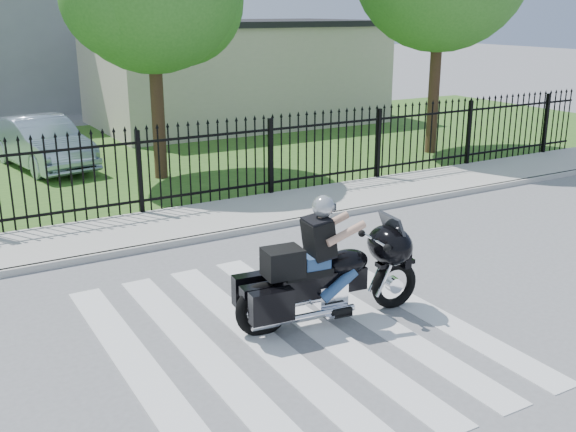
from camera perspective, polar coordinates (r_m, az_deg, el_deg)
ground at (r=8.97m, az=0.19°, el=-9.95°), size 120.00×120.00×0.00m
crosswalk at (r=8.97m, az=0.19°, el=-9.92°), size 5.00×5.50×0.01m
sidewalk at (r=13.19m, az=-10.85°, el=-0.96°), size 40.00×2.00×0.12m
curb at (r=12.29m, az=-9.28°, el=-2.22°), size 40.00×0.12×0.12m
grass_strip at (r=19.74m, az=-17.74°, el=4.39°), size 40.00×12.00×0.02m
iron_fence at (r=13.88m, az=-12.44°, el=3.46°), size 26.00×0.04×1.80m
building_low at (r=25.52m, az=-4.49°, el=11.81°), size 10.00×6.00×3.50m
building_low_roof at (r=25.42m, az=-4.59°, el=15.96°), size 10.20×6.20×0.20m
motorcycle_rider at (r=9.04m, az=3.24°, el=-4.56°), size 2.75×1.03×1.82m
parked_car at (r=19.08m, az=-20.10°, el=5.85°), size 2.16×4.31×1.36m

